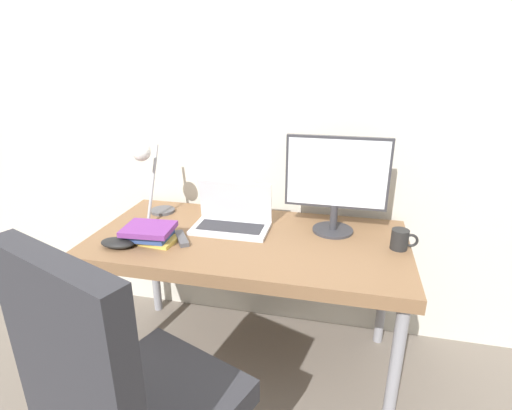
{
  "coord_description": "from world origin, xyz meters",
  "views": [
    {
      "loc": [
        0.42,
        -1.29,
        1.53
      ],
      "look_at": [
        0.05,
        0.33,
        0.9
      ],
      "focal_mm": 28.0,
      "sensor_mm": 36.0,
      "label": 1
    }
  ],
  "objects": [
    {
      "name": "desk",
      "position": [
        0.0,
        0.37,
        0.66
      ],
      "size": [
        1.48,
        0.74,
        0.72
      ],
      "color": "brown",
      "rests_on": "ground_plane"
    },
    {
      "name": "laptop",
      "position": [
        -0.11,
        0.46,
        0.77
      ],
      "size": [
        0.37,
        0.21,
        0.23
      ],
      "color": "silver",
      "rests_on": "desk"
    },
    {
      "name": "desk_lamp",
      "position": [
        -0.54,
        0.46,
        0.99
      ],
      "size": [
        0.13,
        0.28,
        0.42
      ],
      "color": "#4C4C51",
      "rests_on": "desk"
    },
    {
      "name": "office_chair",
      "position": [
        -0.14,
        -0.53,
        0.62
      ],
      "size": [
        0.63,
        0.64,
        1.12
      ],
      "color": "black",
      "rests_on": "ground_plane"
    },
    {
      "name": "wall_back",
      "position": [
        0.0,
        0.81,
        1.3
      ],
      "size": [
        8.0,
        0.05,
        2.6
      ],
      "color": "beige",
      "rests_on": "ground_plane"
    },
    {
      "name": "book_stack",
      "position": [
        -0.44,
        0.23,
        0.76
      ],
      "size": [
        0.27,
        0.19,
        0.08
      ],
      "color": "gold",
      "rests_on": "desk"
    },
    {
      "name": "monitor",
      "position": [
        0.39,
        0.53,
        0.99
      ],
      "size": [
        0.48,
        0.2,
        0.47
      ],
      "color": "#333338",
      "rests_on": "desk"
    },
    {
      "name": "game_controller",
      "position": [
        -0.55,
        0.14,
        0.74
      ],
      "size": [
        0.16,
        0.09,
        0.04
      ],
      "color": "black",
      "rests_on": "desk"
    },
    {
      "name": "tv_remote",
      "position": [
        -0.29,
        0.27,
        0.73
      ],
      "size": [
        0.12,
        0.15,
        0.02
      ],
      "color": "#4C4C51",
      "rests_on": "desk"
    },
    {
      "name": "mug",
      "position": [
        0.69,
        0.4,
        0.77
      ],
      "size": [
        0.12,
        0.08,
        0.09
      ],
      "color": "black",
      "rests_on": "desk"
    }
  ]
}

